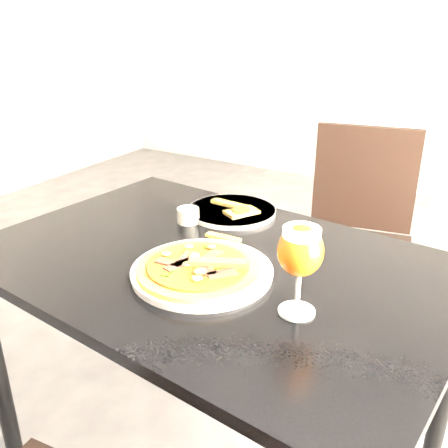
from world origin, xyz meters
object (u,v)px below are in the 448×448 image
Objects in this scene: beer_glass at (300,252)px; dining_table at (212,289)px; chair_far at (356,236)px; pizza at (199,267)px.

dining_table is at bearing 157.67° from beer_glass.
pizza is at bearing -106.73° from chair_far.
chair_far reaches higher than pizza.
beer_glass reaches higher than dining_table.
pizza is 0.28m from beer_glass.
dining_table is 1.39× the size of chair_far.
beer_glass is (0.16, -0.98, 0.39)m from chair_far.
chair_far is 1.01m from pizza.
dining_table is 0.38m from beer_glass.
pizza is (0.03, -0.10, 0.12)m from dining_table.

